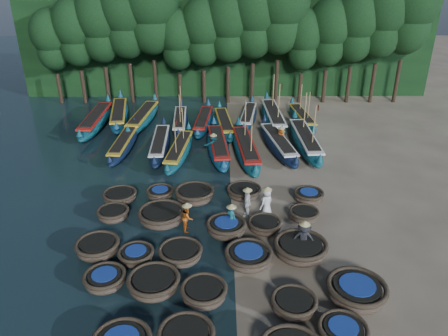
{
  "coord_description": "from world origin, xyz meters",
  "views": [
    {
      "loc": [
        -0.57,
        -20.89,
        12.69
      ],
      "look_at": [
        -0.41,
        2.65,
        1.3
      ],
      "focal_mm": 35.0,
      "sensor_mm": 36.0,
      "label": 1
    }
  ],
  "objects_px": {
    "long_boat_8": "(305,141)",
    "fisherman_4": "(247,202)",
    "fisherman_6": "(281,137)",
    "long_boat_2": "(124,144)",
    "long_boat_4": "(179,151)",
    "long_boat_12": "(180,121)",
    "long_boat_9": "(96,120)",
    "coracle_17": "(226,227)",
    "fisherman_0": "(267,202)",
    "coracle_4": "(343,332)",
    "coracle_19": "(304,215)",
    "coracle_20": "(120,196)",
    "fisherman_5": "(213,144)",
    "long_boat_13": "(203,121)",
    "long_boat_5": "(218,146)",
    "long_boat_15": "(248,117)",
    "coracle_16": "(162,216)",
    "long_boat_14": "(224,124)",
    "coracle_5": "(105,279)",
    "coracle_21": "(160,193)",
    "coracle_23": "(244,192)",
    "coracle_24": "(309,196)",
    "coracle_7": "(204,293)",
    "long_boat_16": "(273,117)",
    "coracle_13": "(249,256)",
    "long_boat_11": "(143,118)",
    "coracle_14": "(301,249)",
    "fisherman_1": "(231,217)",
    "fisherman_2": "(187,216)",
    "coracle_11": "(136,255)",
    "coracle_9": "(356,291)",
    "long_boat_7": "(278,144)",
    "long_boat_3": "(160,144)",
    "coracle_6": "(154,283)",
    "fisherman_3": "(304,238)",
    "coracle_12": "(181,253)",
    "coracle_8": "(294,304)",
    "long_boat_10": "(119,115)",
    "coracle_22": "(195,194)",
    "long_boat_6": "(246,149)"
  },
  "relations": [
    {
      "from": "coracle_5",
      "to": "coracle_21",
      "type": "bearing_deg",
      "value": 79.49
    },
    {
      "from": "long_boat_4",
      "to": "long_boat_9",
      "type": "distance_m",
      "value": 9.53
    },
    {
      "from": "long_boat_15",
      "to": "fisherman_5",
      "type": "relative_size",
      "value": 4.17
    },
    {
      "from": "coracle_19",
      "to": "coracle_24",
      "type": "distance_m",
      "value": 2.16
    },
    {
      "from": "coracle_20",
      "to": "fisherman_5",
      "type": "bearing_deg",
      "value": 51.2
    },
    {
      "from": "coracle_24",
      "to": "long_boat_15",
      "type": "bearing_deg",
      "value": 101.4
    },
    {
      "from": "coracle_4",
      "to": "coracle_19",
      "type": "height_order",
      "value": "coracle_4"
    },
    {
      "from": "long_boat_8",
      "to": "fisherman_4",
      "type": "height_order",
      "value": "long_boat_8"
    },
    {
      "from": "coracle_5",
      "to": "fisherman_1",
      "type": "relative_size",
      "value": 1.15
    },
    {
      "from": "coracle_13",
      "to": "long_boat_8",
      "type": "bearing_deg",
      "value": 69.9
    },
    {
      "from": "long_boat_2",
      "to": "fisherman_4",
      "type": "relative_size",
      "value": 4.08
    },
    {
      "from": "long_boat_12",
      "to": "fisherman_3",
      "type": "height_order",
      "value": "long_boat_12"
    },
    {
      "from": "coracle_8",
      "to": "coracle_24",
      "type": "relative_size",
      "value": 1.15
    },
    {
      "from": "long_boat_13",
      "to": "long_boat_14",
      "type": "height_order",
      "value": "long_boat_14"
    },
    {
      "from": "fisherman_6",
      "to": "coracle_17",
      "type": "bearing_deg",
      "value": -64.22
    },
    {
      "from": "coracle_13",
      "to": "long_boat_3",
      "type": "height_order",
      "value": "long_boat_3"
    },
    {
      "from": "long_boat_13",
      "to": "long_boat_14",
      "type": "relative_size",
      "value": 0.97
    },
    {
      "from": "long_boat_8",
      "to": "fisherman_6",
      "type": "xyz_separation_m",
      "value": [
        -1.75,
        0.17,
        0.24
      ]
    },
    {
      "from": "coracle_14",
      "to": "fisherman_1",
      "type": "height_order",
      "value": "fisherman_1"
    },
    {
      "from": "coracle_19",
      "to": "fisherman_2",
      "type": "distance_m",
      "value": 6.19
    },
    {
      "from": "coracle_7",
      "to": "long_boat_16",
      "type": "bearing_deg",
      "value": 76.39
    },
    {
      "from": "long_boat_13",
      "to": "long_boat_12",
      "type": "bearing_deg",
      "value": -174.23
    },
    {
      "from": "coracle_8",
      "to": "coracle_23",
      "type": "height_order",
      "value": "coracle_8"
    },
    {
      "from": "coracle_5",
      "to": "long_boat_3",
      "type": "height_order",
      "value": "long_boat_3"
    },
    {
      "from": "coracle_6",
      "to": "long_boat_7",
      "type": "xyz_separation_m",
      "value": [
        6.95,
        14.77,
        0.13
      ]
    },
    {
      "from": "coracle_5",
      "to": "long_boat_2",
      "type": "bearing_deg",
      "value": 98.23
    },
    {
      "from": "coracle_16",
      "to": "long_boat_9",
      "type": "bearing_deg",
      "value": 116.25
    },
    {
      "from": "long_boat_4",
      "to": "long_boat_10",
      "type": "relative_size",
      "value": 0.86
    },
    {
      "from": "coracle_21",
      "to": "long_boat_7",
      "type": "relative_size",
      "value": 0.23
    },
    {
      "from": "coracle_5",
      "to": "coracle_12",
      "type": "height_order",
      "value": "coracle_12"
    },
    {
      "from": "long_boat_4",
      "to": "long_boat_12",
      "type": "relative_size",
      "value": 1.02
    },
    {
      "from": "coracle_23",
      "to": "coracle_24",
      "type": "distance_m",
      "value": 3.72
    },
    {
      "from": "coracle_9",
      "to": "fisherman_6",
      "type": "bearing_deg",
      "value": 93.86
    },
    {
      "from": "long_boat_2",
      "to": "long_boat_7",
      "type": "height_order",
      "value": "long_boat_7"
    },
    {
      "from": "long_boat_3",
      "to": "long_boat_11",
      "type": "height_order",
      "value": "long_boat_11"
    },
    {
      "from": "coracle_7",
      "to": "fisherman_2",
      "type": "height_order",
      "value": "fisherman_2"
    },
    {
      "from": "long_boat_4",
      "to": "long_boat_13",
      "type": "bearing_deg",
      "value": 83.05
    },
    {
      "from": "coracle_13",
      "to": "long_boat_11",
      "type": "bearing_deg",
      "value": 112.55
    },
    {
      "from": "long_boat_9",
      "to": "fisherman_5",
      "type": "relative_size",
      "value": 5.21
    },
    {
      "from": "coracle_4",
      "to": "coracle_20",
      "type": "bearing_deg",
      "value": 135.26
    },
    {
      "from": "coracle_17",
      "to": "fisherman_0",
      "type": "height_order",
      "value": "fisherman_0"
    },
    {
      "from": "long_boat_5",
      "to": "fisherman_5",
      "type": "relative_size",
      "value": 4.72
    },
    {
      "from": "coracle_14",
      "to": "fisherman_3",
      "type": "relative_size",
      "value": 1.61
    },
    {
      "from": "coracle_22",
      "to": "long_boat_10",
      "type": "bearing_deg",
      "value": 117.64
    },
    {
      "from": "coracle_11",
      "to": "long_boat_16",
      "type": "distance_m",
      "value": 20.27
    },
    {
      "from": "long_boat_8",
      "to": "long_boat_15",
      "type": "xyz_separation_m",
      "value": [
        -3.84,
        5.72,
        -0.11
      ]
    },
    {
      "from": "long_boat_5",
      "to": "coracle_23",
      "type": "bearing_deg",
      "value": -81.68
    },
    {
      "from": "coracle_7",
      "to": "coracle_8",
      "type": "height_order",
      "value": "coracle_7"
    },
    {
      "from": "coracle_17",
      "to": "long_boat_8",
      "type": "relative_size",
      "value": 0.27
    },
    {
      "from": "long_boat_6",
      "to": "long_boat_15",
      "type": "xyz_separation_m",
      "value": [
        0.58,
        7.19,
        -0.09
      ]
    }
  ]
}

